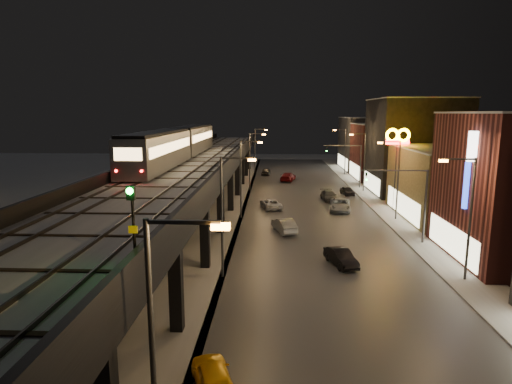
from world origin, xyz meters
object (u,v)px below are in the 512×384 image
object	(u,v)px
car_mid_silver	(271,204)
sign_citgo	(483,166)
car_near_white	(284,226)
car_onc_white	(329,196)
rail_signal	(132,208)
car_taxi	(213,379)
car_onc_silver	(341,258)
car_far_white	(266,172)
car_onc_dark	(340,205)
subway_train	(179,143)
car_mid_dark	(288,177)
car_onc_red	(347,191)

from	to	relation	value
car_mid_silver	sign_citgo	distance (m)	27.41
car_near_white	car_onc_white	size ratio (longest dim) A/B	0.95
car_onc_white	sign_citgo	world-z (taller)	sign_citgo
car_near_white	car_onc_white	distance (m)	17.45
rail_signal	car_taxi	distance (m)	8.55
car_onc_silver	car_near_white	bearing A→B (deg)	97.91
rail_signal	car_onc_silver	world-z (taller)	rail_signal
car_taxi	car_far_white	xyz separation A→B (m)	(1.06, 66.80, 0.00)
car_onc_silver	car_taxi	bearing A→B (deg)	-132.50
car_onc_silver	sign_citgo	xyz separation A→B (m)	(10.06, -0.68, 7.54)
car_onc_silver	car_onc_white	distance (m)	25.89
car_onc_dark	car_far_white	bearing A→B (deg)	115.44
car_onc_white	subway_train	bearing A→B (deg)	-165.18
car_onc_dark	car_mid_silver	bearing A→B (deg)	-177.56
car_mid_dark	car_onc_dark	world-z (taller)	car_mid_dark
car_mid_dark	sign_citgo	distance (m)	46.29
subway_train	car_mid_silver	distance (m)	13.75
car_mid_silver	sign_citgo	world-z (taller)	sign_citgo
car_mid_silver	sign_citgo	xyz separation A→B (m)	(15.79, -21.09, 7.57)
car_mid_dark	car_onc_dark	size ratio (longest dim) A/B	0.97
rail_signal	car_onc_red	xyz separation A→B (m)	(16.08, 47.88, -8.03)
car_far_white	sign_citgo	size ratio (longest dim) A/B	0.37
car_near_white	car_onc_white	bearing A→B (deg)	-128.96
car_mid_silver	rail_signal	bearing A→B (deg)	68.86
car_mid_dark	car_onc_red	distance (m)	15.53
rail_signal	car_mid_dark	distance (m)	61.94
car_taxi	car_onc_dark	world-z (taller)	car_onc_dark
car_taxi	car_onc_red	world-z (taller)	car_taxi
rail_signal	sign_citgo	world-z (taller)	sign_citgo
subway_train	car_far_white	xyz separation A→B (m)	(10.04, 31.92, -7.75)
car_mid_silver	car_onc_dark	world-z (taller)	car_onc_dark
car_onc_silver	car_onc_dark	world-z (taller)	car_onc_dark
sign_citgo	rail_signal	bearing A→B (deg)	-140.27
rail_signal	car_far_white	size ratio (longest dim) A/B	0.71
car_mid_dark	car_onc_red	xyz separation A→B (m)	(8.38, -13.07, -0.14)
car_onc_red	car_near_white	bearing A→B (deg)	-125.46
car_onc_dark	car_onc_red	bearing A→B (deg)	83.80
car_onc_white	sign_citgo	distance (m)	28.58
rail_signal	car_mid_silver	distance (m)	39.33
rail_signal	car_onc_white	distance (m)	46.13
car_onc_dark	subway_train	bearing A→B (deg)	-169.84
sign_citgo	car_onc_dark	bearing A→B (deg)	109.53
rail_signal	car_onc_red	world-z (taller)	rail_signal
car_near_white	car_onc_dark	bearing A→B (deg)	-142.50
car_far_white	sign_citgo	bearing A→B (deg)	111.78
car_onc_white	car_near_white	bearing A→B (deg)	-117.27
rail_signal	car_onc_red	distance (m)	51.14
subway_train	car_mid_silver	bearing A→B (deg)	8.02
car_near_white	car_onc_red	xyz separation A→B (m)	(9.83, 20.45, -0.11)
rail_signal	car_onc_dark	world-z (taller)	rail_signal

